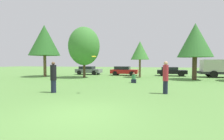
{
  "coord_description": "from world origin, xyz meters",
  "views": [
    {
      "loc": [
        2.73,
        -5.43,
        1.88
      ],
      "look_at": [
        -0.12,
        5.14,
        1.38
      ],
      "focal_mm": 26.87,
      "sensor_mm": 36.0,
      "label": 1
    }
  ],
  "objects_px": {
    "person_catcher": "(166,77)",
    "parked_car_red": "(124,71)",
    "tree_0": "(44,40)",
    "tree_1": "(84,46)",
    "parked_car_black": "(171,71)",
    "frisbee": "(94,56)",
    "bystander_sitting": "(134,79)",
    "tree_3": "(195,41)",
    "person_thrower": "(53,77)",
    "tree_2": "(140,51)",
    "parked_car_grey": "(88,70)"
  },
  "relations": [
    {
      "from": "person_catcher",
      "to": "tree_1",
      "type": "xyz_separation_m",
      "value": [
        -9.11,
        8.47,
        2.84
      ]
    },
    {
      "from": "person_thrower",
      "to": "frisbee",
      "type": "distance_m",
      "value": 2.88
    },
    {
      "from": "tree_0",
      "to": "parked_car_black",
      "type": "height_order",
      "value": "tree_0"
    },
    {
      "from": "bystander_sitting",
      "to": "tree_0",
      "type": "relative_size",
      "value": 0.14
    },
    {
      "from": "parked_car_red",
      "to": "parked_car_black",
      "type": "height_order",
      "value": "parked_car_red"
    },
    {
      "from": "tree_0",
      "to": "tree_1",
      "type": "height_order",
      "value": "tree_0"
    },
    {
      "from": "parked_car_black",
      "to": "tree_3",
      "type": "bearing_deg",
      "value": -67.13
    },
    {
      "from": "tree_1",
      "to": "parked_car_grey",
      "type": "bearing_deg",
      "value": 107.61
    },
    {
      "from": "person_thrower",
      "to": "parked_car_black",
      "type": "relative_size",
      "value": 0.49
    },
    {
      "from": "parked_car_grey",
      "to": "parked_car_black",
      "type": "height_order",
      "value": "parked_car_grey"
    },
    {
      "from": "tree_1",
      "to": "parked_car_grey",
      "type": "height_order",
      "value": "tree_1"
    },
    {
      "from": "tree_1",
      "to": "parked_car_red",
      "type": "bearing_deg",
      "value": 50.93
    },
    {
      "from": "parked_car_grey",
      "to": "tree_1",
      "type": "bearing_deg",
      "value": -72.0
    },
    {
      "from": "tree_3",
      "to": "parked_car_red",
      "type": "bearing_deg",
      "value": 154.17
    },
    {
      "from": "person_catcher",
      "to": "parked_car_red",
      "type": "xyz_separation_m",
      "value": [
        -5.13,
        13.37,
        -0.32
      ]
    },
    {
      "from": "person_catcher",
      "to": "parked_car_red",
      "type": "distance_m",
      "value": 14.32
    },
    {
      "from": "bystander_sitting",
      "to": "tree_2",
      "type": "bearing_deg",
      "value": 90.25
    },
    {
      "from": "bystander_sitting",
      "to": "tree_1",
      "type": "height_order",
      "value": "tree_1"
    },
    {
      "from": "parked_car_red",
      "to": "tree_3",
      "type": "bearing_deg",
      "value": -25.43
    },
    {
      "from": "tree_1",
      "to": "parked_car_red",
      "type": "xyz_separation_m",
      "value": [
        3.98,
        4.9,
        -3.16
      ]
    },
    {
      "from": "person_thrower",
      "to": "tree_0",
      "type": "height_order",
      "value": "tree_0"
    },
    {
      "from": "frisbee",
      "to": "tree_0",
      "type": "height_order",
      "value": "tree_0"
    },
    {
      "from": "person_thrower",
      "to": "parked_car_grey",
      "type": "distance_m",
      "value": 15.52
    },
    {
      "from": "person_thrower",
      "to": "person_catcher",
      "type": "distance_m",
      "value": 6.83
    },
    {
      "from": "person_catcher",
      "to": "bystander_sitting",
      "type": "bearing_deg",
      "value": -74.03
    },
    {
      "from": "tree_0",
      "to": "tree_3",
      "type": "xyz_separation_m",
      "value": [
        18.2,
        0.64,
        -0.54
      ]
    },
    {
      "from": "person_catcher",
      "to": "frisbee",
      "type": "xyz_separation_m",
      "value": [
        -4.11,
        -1.12,
        1.23
      ]
    },
    {
      "from": "tree_2",
      "to": "parked_car_black",
      "type": "xyz_separation_m",
      "value": [
        3.96,
        3.45,
        -2.68
      ]
    },
    {
      "from": "tree_1",
      "to": "frisbee",
      "type": "bearing_deg",
      "value": -62.49
    },
    {
      "from": "tree_2",
      "to": "parked_car_grey",
      "type": "relative_size",
      "value": 1.17
    },
    {
      "from": "tree_1",
      "to": "parked_car_black",
      "type": "height_order",
      "value": "tree_1"
    },
    {
      "from": "tree_1",
      "to": "tree_3",
      "type": "xyz_separation_m",
      "value": [
        12.5,
        0.78,
        0.37
      ]
    },
    {
      "from": "person_catcher",
      "to": "parked_car_black",
      "type": "relative_size",
      "value": 0.5
    },
    {
      "from": "tree_1",
      "to": "tree_2",
      "type": "distance_m",
      "value": 6.91
    },
    {
      "from": "tree_3",
      "to": "parked_car_grey",
      "type": "distance_m",
      "value": 15.19
    },
    {
      "from": "person_thrower",
      "to": "parked_car_red",
      "type": "height_order",
      "value": "person_thrower"
    },
    {
      "from": "person_thrower",
      "to": "parked_car_black",
      "type": "distance_m",
      "value": 17.48
    },
    {
      "from": "tree_0",
      "to": "tree_2",
      "type": "xyz_separation_m",
      "value": [
        12.23,
        2.05,
        -1.41
      ]
    },
    {
      "from": "person_thrower",
      "to": "parked_car_black",
      "type": "xyz_separation_m",
      "value": [
        8.07,
        15.5,
        -0.3
      ]
    },
    {
      "from": "tree_0",
      "to": "tree_1",
      "type": "bearing_deg",
      "value": -1.38
    },
    {
      "from": "person_thrower",
      "to": "tree_1",
      "type": "distance_m",
      "value": 10.56
    },
    {
      "from": "bystander_sitting",
      "to": "tree_0",
      "type": "xyz_separation_m",
      "value": [
        -12.26,
        3.79,
        4.37
      ]
    },
    {
      "from": "bystander_sitting",
      "to": "person_thrower",
      "type": "bearing_deg",
      "value": -123.63
    },
    {
      "from": "tree_0",
      "to": "person_catcher",
      "type": "bearing_deg",
      "value": -30.17
    },
    {
      "from": "bystander_sitting",
      "to": "parked_car_grey",
      "type": "relative_size",
      "value": 0.25
    },
    {
      "from": "tree_1",
      "to": "person_thrower",
      "type": "bearing_deg",
      "value": -76.21
    },
    {
      "from": "bystander_sitting",
      "to": "frisbee",
      "type": "bearing_deg",
      "value": -104.78
    },
    {
      "from": "person_catcher",
      "to": "tree_3",
      "type": "xyz_separation_m",
      "value": [
        3.39,
        9.25,
        3.21
      ]
    },
    {
      "from": "parked_car_grey",
      "to": "parked_car_red",
      "type": "relative_size",
      "value": 1.0
    },
    {
      "from": "tree_1",
      "to": "tree_2",
      "type": "xyz_separation_m",
      "value": [
        6.54,
        2.18,
        -0.5
      ]
    }
  ]
}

